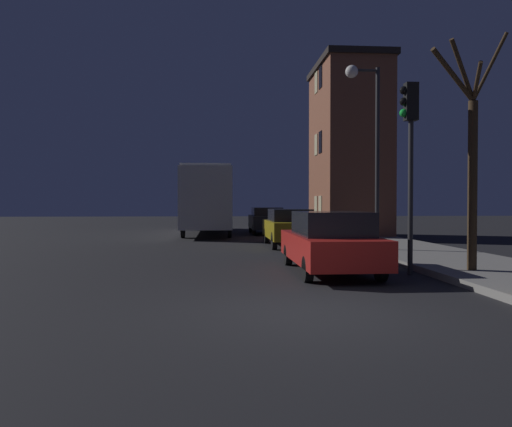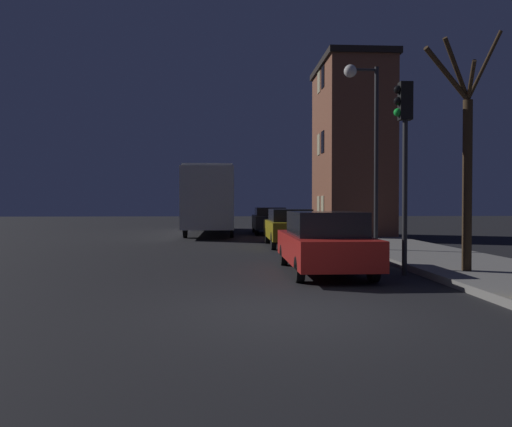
{
  "view_description": "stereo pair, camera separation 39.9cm",
  "coord_description": "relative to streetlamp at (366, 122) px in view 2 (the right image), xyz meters",
  "views": [
    {
      "loc": [
        -1.45,
        -7.79,
        1.71
      ],
      "look_at": [
        0.05,
        11.93,
        1.32
      ],
      "focal_mm": 35.0,
      "sensor_mm": 36.0,
      "label": 1
    },
    {
      "loc": [
        -1.05,
        -7.81,
        1.71
      ],
      "look_at": [
        0.05,
        11.93,
        1.32
      ],
      "focal_mm": 35.0,
      "sensor_mm": 36.0,
      "label": 2
    }
  ],
  "objects": [
    {
      "name": "bare_tree",
      "position": [
        0.79,
        -5.47,
        -1.73
      ],
      "size": [
        1.7,
        0.93,
        5.3
      ],
      "color": "#382819",
      "rests_on": "sidewalk"
    },
    {
      "name": "car_far_lane",
      "position": [
        -2.29,
        11.64,
        -3.68
      ],
      "size": [
        1.81,
        4.39,
        1.5
      ],
      "color": "black",
      "rests_on": "ground"
    },
    {
      "name": "car_near_lane",
      "position": [
        -2.28,
        -4.43,
        -3.69
      ],
      "size": [
        1.81,
        4.69,
        1.52
      ],
      "color": "#B21E19",
      "rests_on": "ground"
    },
    {
      "name": "bus",
      "position": [
        -5.63,
        12.21,
        -2.32
      ],
      "size": [
        2.53,
        11.53,
        3.6
      ],
      "color": "beige",
      "rests_on": "ground"
    },
    {
      "name": "ground_plane",
      "position": [
        -3.59,
        -8.82,
        -4.47
      ],
      "size": [
        120.0,
        120.0,
        0.0
      ],
      "primitive_type": "plane",
      "color": "black"
    },
    {
      "name": "car_mid_lane",
      "position": [
        -2.21,
        3.24,
        -3.67
      ],
      "size": [
        1.7,
        4.64,
        1.5
      ],
      "color": "olive",
      "rests_on": "ground"
    },
    {
      "name": "brick_building",
      "position": [
        1.69,
        8.77,
        0.11
      ],
      "size": [
        3.39,
        5.62,
        8.8
      ],
      "color": "brown",
      "rests_on": "sidewalk"
    },
    {
      "name": "traffic_light",
      "position": [
        -0.47,
        -4.96,
        -1.18
      ],
      "size": [
        0.43,
        0.24,
        4.6
      ],
      "color": "#28282B",
      "rests_on": "ground"
    },
    {
      "name": "streetlamp",
      "position": [
        0.0,
        0.0,
        0.0
      ],
      "size": [
        1.18,
        0.43,
        6.23
      ],
      "color": "#28282B",
      "rests_on": "sidewalk"
    }
  ]
}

